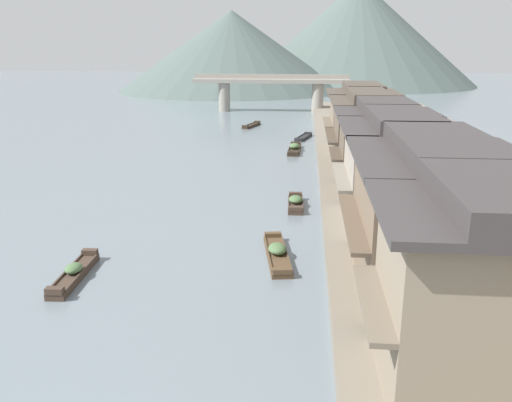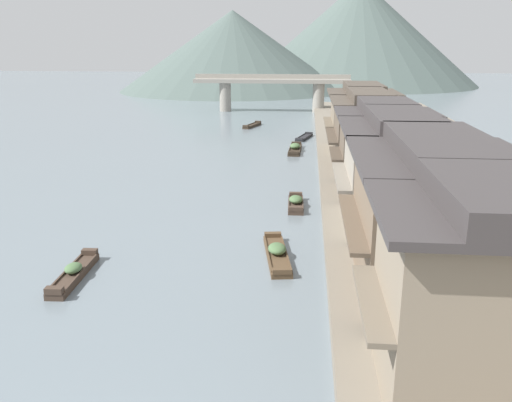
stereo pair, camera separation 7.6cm
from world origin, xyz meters
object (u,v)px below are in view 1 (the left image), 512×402
boat_moored_third (303,137)px  boat_midriver_upstream (251,126)px  house_waterfront_tall (398,171)px  house_waterfront_end (361,118)px  boat_moored_second (74,273)px  house_waterfront_nearest (493,292)px  house_waterfront_second (437,214)px  boat_moored_nearest (296,203)px  stone_bridge (271,88)px  boat_moored_far (277,253)px  boat_midriver_drifting (294,149)px  house_waterfront_narrow (383,148)px  house_waterfront_far (366,131)px

boat_moored_third → boat_midriver_upstream: bearing=129.1°
house_waterfront_tall → house_waterfront_end: same height
boat_moored_second → boat_moored_third: (10.03, 38.50, -0.11)m
boat_moored_second → house_waterfront_nearest: bearing=-25.9°
house_waterfront_second → boat_moored_third: bearing=98.2°
house_waterfront_nearest → house_waterfront_end: (-0.18, 35.95, -0.02)m
boat_moored_nearest → boat_moored_second: bearing=-129.0°
boat_moored_nearest → stone_bridge: 51.66m
house_waterfront_end → boat_moored_second: bearing=-118.3°
boat_moored_second → house_waterfront_second: (15.60, -0.39, 3.41)m
stone_bridge → boat_moored_third: bearing=-77.7°
house_waterfront_second → house_waterfront_end: bearing=90.6°
boat_midriver_upstream → house_waterfront_nearest: 55.80m
boat_moored_nearest → boat_moored_far: 8.78m
boat_moored_nearest → boat_midriver_drifting: 18.86m
boat_moored_third → house_waterfront_second: bearing=-81.8°
house_waterfront_tall → house_waterfront_narrow: size_ratio=1.14×
house_waterfront_tall → stone_bridge: house_waterfront_tall is taller
boat_moored_second → house_waterfront_far: 25.93m
boat_midriver_drifting → house_waterfront_end: bearing=-21.7°
house_waterfront_second → house_waterfront_narrow: 13.93m
boat_midriver_drifting → stone_bridge: stone_bridge is taller
house_waterfront_nearest → boat_midriver_upstream: bearing=102.7°
boat_moored_second → stone_bridge: size_ratio=0.19×
house_waterfront_second → stone_bridge: bearing=99.8°
boat_moored_third → house_waterfront_tall: bearing=-80.5°
stone_bridge → house_waterfront_narrow: bearing=-77.9°
boat_moored_far → house_waterfront_nearest: (6.46, -10.78, 3.44)m
boat_moored_second → house_waterfront_second: 15.97m
boat_midriver_drifting → boat_midriver_upstream: (-5.93, 15.95, -0.11)m
house_waterfront_narrow → house_waterfront_tall: bearing=-90.6°
house_waterfront_second → boat_moored_far: bearing=150.9°
boat_moored_second → boat_moored_third: 39.79m
boat_moored_far → house_waterfront_nearest: house_waterfront_nearest is taller
boat_moored_nearest → boat_moored_second: size_ratio=0.80×
boat_moored_nearest → house_waterfront_far: house_waterfront_far is taller
house_waterfront_far → house_waterfront_end: same height
house_waterfront_end → house_waterfront_second: bearing=-89.4°
house_waterfront_nearest → house_waterfront_far: same height
house_waterfront_nearest → house_waterfront_second: (0.12, 7.11, -0.02)m
boat_moored_far → boat_midriver_drifting: boat_midriver_drifting is taller
boat_moored_far → house_waterfront_second: bearing=-29.1°
house_waterfront_tall → house_waterfront_far: size_ratio=0.90×
boat_moored_third → house_waterfront_tall: (5.22, -31.26, 3.53)m
boat_moored_far → house_waterfront_end: size_ratio=0.68×
boat_moored_third → house_waterfront_end: (5.27, -10.06, 3.53)m
boat_midriver_upstream → house_waterfront_tall: bearing=-73.2°
boat_midriver_drifting → house_waterfront_end: size_ratio=0.71×
boat_moored_nearest → house_waterfront_nearest: 20.64m
boat_moored_nearest → boat_moored_third: boat_moored_nearest is taller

